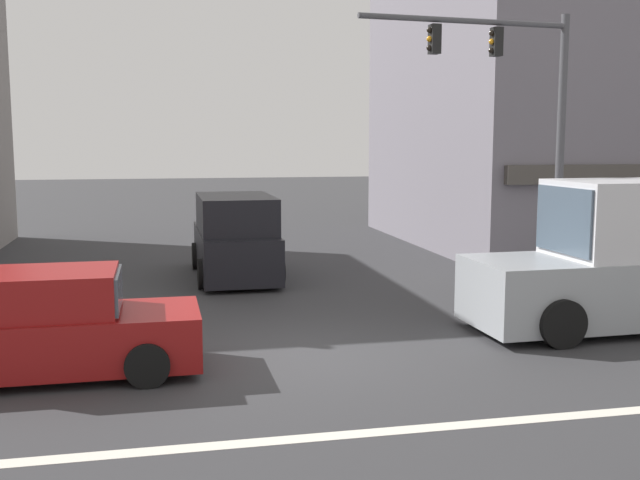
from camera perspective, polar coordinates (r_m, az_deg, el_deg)
ground_plane at (r=12.43m, az=-1.25°, el=-8.61°), size 120.00×120.00×0.00m
lane_marking_stripe at (r=9.20m, az=3.03°, el=-14.52°), size 9.00×0.24×0.01m
building_right_corner at (r=28.06m, az=20.66°, el=11.05°), size 13.33×11.76×10.82m
traffic_light_mast at (r=17.08m, az=15.22°, el=9.68°), size 4.88×0.56×6.20m
van_crossing_rightbound at (r=19.12m, az=-6.49°, el=0.12°), size 2.04×4.60×2.11m
box_truck_crossing_center at (r=14.99m, az=22.44°, el=-1.50°), size 5.65×2.34×2.75m
sedan_approaching_near at (r=11.77m, az=-19.37°, el=-6.40°), size 4.11×1.89×1.58m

